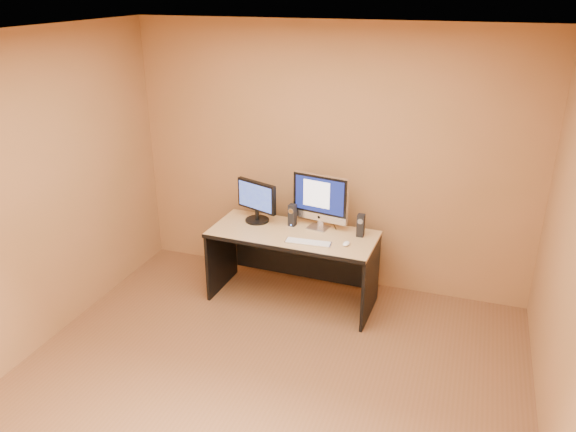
# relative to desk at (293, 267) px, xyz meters

# --- Properties ---
(floor) EXTENTS (4.00, 4.00, 0.00)m
(floor) POSITION_rel_desk_xyz_m (0.19, -1.44, -0.36)
(floor) COLOR brown
(floor) RESTS_ON ground
(walls) EXTENTS (4.00, 4.00, 2.60)m
(walls) POSITION_rel_desk_xyz_m (0.19, -1.44, 0.94)
(walls) COLOR #9B673E
(walls) RESTS_ON ground
(ceiling) EXTENTS (4.00, 4.00, 0.00)m
(ceiling) POSITION_rel_desk_xyz_m (0.19, -1.44, 2.24)
(ceiling) COLOR white
(ceiling) RESTS_ON walls
(desk) EXTENTS (1.58, 0.74, 0.72)m
(desk) POSITION_rel_desk_xyz_m (0.00, 0.00, 0.00)
(desk) COLOR tan
(desk) RESTS_ON ground
(imac) EXTENTS (0.58, 0.30, 0.54)m
(imac) POSITION_rel_desk_xyz_m (0.20, 0.18, 0.63)
(imac) COLOR silver
(imac) RESTS_ON desk
(second_monitor) EXTENTS (0.52, 0.38, 0.41)m
(second_monitor) POSITION_rel_desk_xyz_m (-0.42, 0.15, 0.57)
(second_monitor) COLOR black
(second_monitor) RESTS_ON desk
(speaker_left) EXTENTS (0.07, 0.08, 0.21)m
(speaker_left) POSITION_rel_desk_xyz_m (-0.06, 0.17, 0.47)
(speaker_left) COLOR black
(speaker_left) RESTS_ON desk
(speaker_right) EXTENTS (0.07, 0.07, 0.21)m
(speaker_right) POSITION_rel_desk_xyz_m (0.62, 0.14, 0.47)
(speaker_right) COLOR black
(speaker_right) RESTS_ON desk
(keyboard) EXTENTS (0.43, 0.14, 0.02)m
(keyboard) POSITION_rel_desk_xyz_m (0.20, -0.17, 0.37)
(keyboard) COLOR silver
(keyboard) RESTS_ON desk
(mouse) EXTENTS (0.07, 0.11, 0.04)m
(mouse) POSITION_rel_desk_xyz_m (0.54, -0.10, 0.38)
(mouse) COLOR white
(mouse) RESTS_ON desk
(cable_a) EXTENTS (0.10, 0.20, 0.01)m
(cable_a) POSITION_rel_desk_xyz_m (0.32, 0.30, 0.37)
(cable_a) COLOR black
(cable_a) RESTS_ON desk
(cable_b) EXTENTS (0.10, 0.15, 0.01)m
(cable_b) POSITION_rel_desk_xyz_m (0.16, 0.30, 0.37)
(cable_b) COLOR black
(cable_b) RESTS_ON desk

